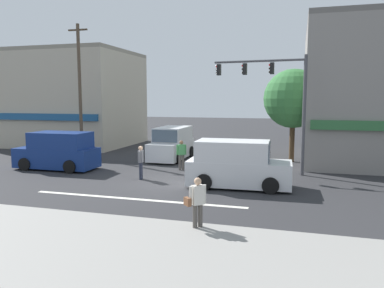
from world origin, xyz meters
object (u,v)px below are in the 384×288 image
(street_tree, at_px, (293,99))
(pedestrian_mid_crossing, at_px, (141,160))
(pedestrian_far_side, at_px, (181,153))
(traffic_light_mast, at_px, (279,92))
(utility_pole_near_left, at_px, (80,89))
(van_crossing_center, at_px, (172,144))
(pedestrian_foreground_with_bag, at_px, (197,201))
(van_crossing_leftbound, at_px, (58,152))
(van_crossing_rightbound, at_px, (237,165))

(street_tree, height_order, pedestrian_mid_crossing, street_tree)
(street_tree, bearing_deg, pedestrian_far_side, -141.94)
(traffic_light_mast, bearing_deg, utility_pole_near_left, 169.98)
(van_crossing_center, distance_m, pedestrian_foreground_with_bag, 13.78)
(van_crossing_leftbound, height_order, pedestrian_mid_crossing, van_crossing_leftbound)
(traffic_light_mast, distance_m, van_crossing_rightbound, 5.17)
(street_tree, bearing_deg, van_crossing_center, -171.65)
(pedestrian_mid_crossing, relative_size, pedestrian_far_side, 1.00)
(van_crossing_center, xyz_separation_m, pedestrian_mid_crossing, (0.55, -6.37, -0.06))
(van_crossing_center, relative_size, pedestrian_mid_crossing, 2.76)
(street_tree, distance_m, traffic_light_mast, 4.22)
(traffic_light_mast, bearing_deg, van_crossing_center, 156.43)
(pedestrian_foreground_with_bag, bearing_deg, van_crossing_leftbound, 143.22)
(pedestrian_mid_crossing, distance_m, pedestrian_far_side, 3.12)
(traffic_light_mast, xyz_separation_m, van_crossing_center, (-6.95, 3.03, -3.30))
(van_crossing_rightbound, xyz_separation_m, pedestrian_foreground_with_bag, (-0.23, -6.08, -0.05))
(pedestrian_mid_crossing, bearing_deg, van_crossing_leftbound, 167.67)
(street_tree, height_order, van_crossing_leftbound, street_tree)
(traffic_light_mast, relative_size, van_crossing_center, 1.35)
(traffic_light_mast, xyz_separation_m, van_crossing_leftbound, (-12.00, -2.11, -3.30))
(van_crossing_leftbound, relative_size, van_crossing_rightbound, 0.99)
(pedestrian_mid_crossing, bearing_deg, van_crossing_center, 94.96)
(van_crossing_rightbound, bearing_deg, utility_pole_near_left, 152.86)
(street_tree, bearing_deg, van_crossing_rightbound, -106.01)
(street_tree, relative_size, pedestrian_mid_crossing, 3.49)
(street_tree, xyz_separation_m, utility_pole_near_left, (-13.96, -1.81, 0.64))
(van_crossing_rightbound, bearing_deg, van_crossing_center, 128.85)
(street_tree, distance_m, van_crossing_rightbound, 8.65)
(van_crossing_center, bearing_deg, traffic_light_mast, -23.57)
(van_crossing_center, bearing_deg, street_tree, 8.35)
(van_crossing_rightbound, bearing_deg, van_crossing_leftbound, 171.55)
(van_crossing_leftbound, bearing_deg, pedestrian_foreground_with_bag, -36.78)
(utility_pole_near_left, bearing_deg, traffic_light_mast, -10.02)
(pedestrian_foreground_with_bag, relative_size, pedestrian_far_side, 1.00)
(traffic_light_mast, height_order, van_crossing_rightbound, traffic_light_mast)
(utility_pole_near_left, distance_m, van_crossing_leftbound, 5.88)
(pedestrian_foreground_with_bag, bearing_deg, traffic_light_mast, 79.59)
(van_crossing_leftbound, xyz_separation_m, van_crossing_rightbound, (10.44, -1.55, 0.00))
(street_tree, xyz_separation_m, traffic_light_mast, (-0.68, -4.15, 0.33))
(van_crossing_leftbound, relative_size, pedestrian_foreground_with_bag, 2.76)
(pedestrian_foreground_with_bag, xyz_separation_m, pedestrian_far_side, (-3.41, 9.29, -0.00))
(street_tree, height_order, traffic_light_mast, traffic_light_mast)
(street_tree, xyz_separation_m, van_crossing_rightbound, (-2.24, -7.81, -2.96))
(pedestrian_far_side, bearing_deg, utility_pole_near_left, 160.88)
(van_crossing_leftbound, bearing_deg, street_tree, 26.29)
(traffic_light_mast, height_order, pedestrian_foreground_with_bag, traffic_light_mast)
(utility_pole_near_left, relative_size, van_crossing_leftbound, 1.93)
(street_tree, height_order, utility_pole_near_left, utility_pole_near_left)
(traffic_light_mast, xyz_separation_m, pedestrian_mid_crossing, (-6.40, -3.34, -3.35))
(traffic_light_mast, height_order, pedestrian_far_side, traffic_light_mast)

